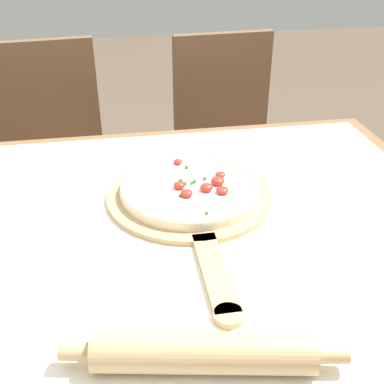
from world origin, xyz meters
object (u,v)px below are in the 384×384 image
object	(u,v)px
pizza	(190,187)
chair_left	(53,149)
rolling_pin	(203,353)
chair_right	(227,137)
pizza_peel	(192,200)

from	to	relation	value
pizza	chair_left	distance (m)	0.89
rolling_pin	chair_right	bearing A→B (deg)	74.91
chair_right	chair_left	bearing A→B (deg)	175.96
pizza_peel	chair_right	world-z (taller)	chair_right
rolling_pin	chair_right	distance (m)	1.29
pizza_peel	rolling_pin	xyz separation A→B (m)	(-0.06, -0.44, 0.02)
pizza	rolling_pin	world-z (taller)	rolling_pin
chair_left	pizza	bearing A→B (deg)	-69.59
chair_right	rolling_pin	bearing A→B (deg)	-109.16
pizza_peel	chair_right	size ratio (longest dim) A/B	0.65
pizza_peel	chair_right	xyz separation A→B (m)	(0.27, 0.79, -0.22)
pizza	chair_left	size ratio (longest dim) A/B	0.34
chair_left	chair_right	world-z (taller)	same
pizza	chair_right	bearing A→B (deg)	70.36
chair_left	chair_right	distance (m)	0.66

